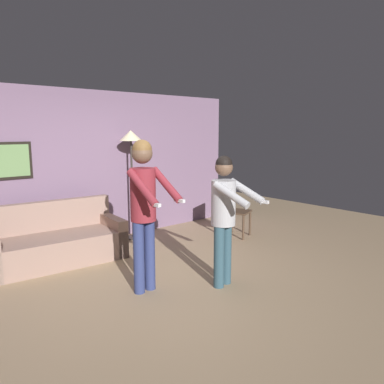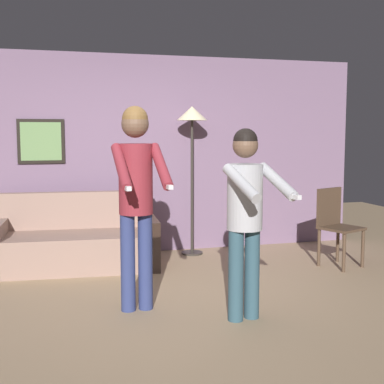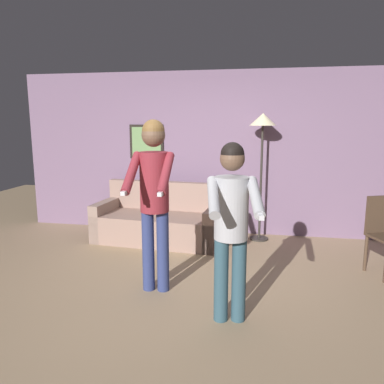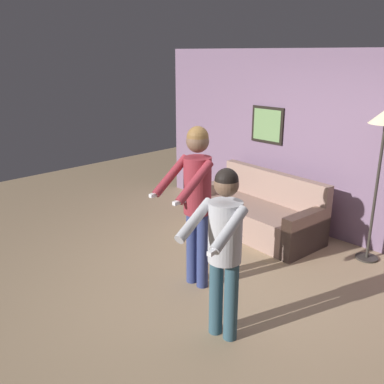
{
  "view_description": "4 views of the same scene",
  "coord_description": "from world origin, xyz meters",
  "px_view_note": "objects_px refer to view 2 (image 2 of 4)",
  "views": [
    {
      "loc": [
        -2.66,
        -3.69,
        1.93
      ],
      "look_at": [
        0.2,
        -0.35,
        1.2
      ],
      "focal_mm": 35.0,
      "sensor_mm": 36.0,
      "label": 1
    },
    {
      "loc": [
        -1.1,
        -4.7,
        1.59
      ],
      "look_at": [
        0.11,
        -0.41,
        1.1
      ],
      "focal_mm": 50.0,
      "sensor_mm": 36.0,
      "label": 2
    },
    {
      "loc": [
        0.78,
        -3.74,
        1.79
      ],
      "look_at": [
        0.13,
        -0.26,
        1.13
      ],
      "focal_mm": 35.0,
      "sensor_mm": 36.0,
      "label": 3
    },
    {
      "loc": [
        2.79,
        -3.14,
        2.55
      ],
      "look_at": [
        0.01,
        -0.44,
        1.27
      ],
      "focal_mm": 40.0,
      "sensor_mm": 36.0,
      "label": 4
    }
  ],
  "objects_px": {
    "person_standing_left": "(136,187)",
    "person_standing_right": "(246,207)",
    "torchiere_lamp": "(192,127)",
    "dining_chair_distant": "(336,222)",
    "couch": "(76,244)"
  },
  "relations": [
    {
      "from": "couch",
      "to": "person_standing_right",
      "type": "xyz_separation_m",
      "value": [
        1.27,
        -2.21,
        0.7
      ]
    },
    {
      "from": "person_standing_right",
      "to": "dining_chair_distant",
      "type": "distance_m",
      "value": 2.32
    },
    {
      "from": "person_standing_left",
      "to": "person_standing_right",
      "type": "xyz_separation_m",
      "value": [
        0.84,
        -0.49,
        -0.14
      ]
    },
    {
      "from": "couch",
      "to": "dining_chair_distant",
      "type": "height_order",
      "value": "dining_chair_distant"
    },
    {
      "from": "couch",
      "to": "person_standing_right",
      "type": "height_order",
      "value": "person_standing_right"
    },
    {
      "from": "couch",
      "to": "torchiere_lamp",
      "type": "bearing_deg",
      "value": 11.78
    },
    {
      "from": "dining_chair_distant",
      "to": "couch",
      "type": "bearing_deg",
      "value": 166.21
    },
    {
      "from": "person_standing_left",
      "to": "dining_chair_distant",
      "type": "bearing_deg",
      "value": 20.87
    },
    {
      "from": "couch",
      "to": "person_standing_right",
      "type": "distance_m",
      "value": 2.64
    },
    {
      "from": "torchiere_lamp",
      "to": "person_standing_right",
      "type": "relative_size",
      "value": 1.18
    },
    {
      "from": "person_standing_left",
      "to": "person_standing_right",
      "type": "height_order",
      "value": "person_standing_left"
    },
    {
      "from": "torchiere_lamp",
      "to": "person_standing_left",
      "type": "xyz_separation_m",
      "value": [
        -1.09,
        -2.04,
        -0.55
      ]
    },
    {
      "from": "dining_chair_distant",
      "to": "person_standing_left",
      "type": "bearing_deg",
      "value": -159.13
    },
    {
      "from": "torchiere_lamp",
      "to": "person_standing_right",
      "type": "height_order",
      "value": "torchiere_lamp"
    },
    {
      "from": "torchiere_lamp",
      "to": "dining_chair_distant",
      "type": "xyz_separation_m",
      "value": [
        1.49,
        -1.05,
        -1.14
      ]
    }
  ]
}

